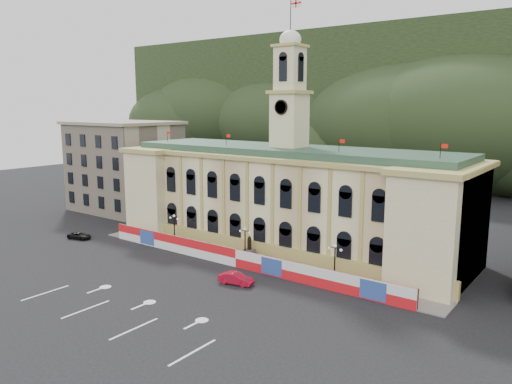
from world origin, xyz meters
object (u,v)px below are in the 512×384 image
Objects in this scene: red_sedan at (236,278)px; lamp_center at (245,242)px; statue at (249,253)px; black_suv at (79,236)px.

lamp_center is at bearing 18.42° from red_sedan.
lamp_center reaches higher than statue.
lamp_center is (0.00, -1.00, 1.89)m from statue.
red_sedan is at bearing -106.50° from black_suv.
statue is at bearing 90.00° from lamp_center.
red_sedan is 34.21m from black_suv.
red_sedan is (4.20, -7.19, -2.34)m from lamp_center.
red_sedan is at bearing -59.71° from lamp_center.
black_suv is (-30.00, -7.26, -0.63)m from statue.
lamp_center is 1.18× the size of black_suv.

